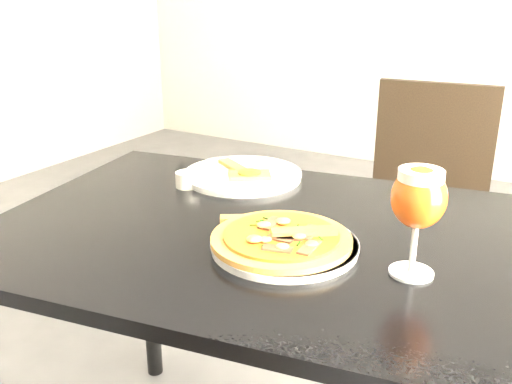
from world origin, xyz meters
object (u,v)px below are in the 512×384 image
Objects in this scene: chair_far at (423,208)px; pizza at (282,238)px; beer_glass at (419,198)px; dining_table at (277,268)px.

chair_far is 1.01m from pizza.
pizza is at bearing -98.97° from chair_far.
pizza is at bearing -173.32° from beer_glass.
beer_glass reaches higher than dining_table.
pizza is at bearing -65.86° from dining_table.
beer_glass is (0.29, -0.05, 0.23)m from dining_table.
chair_far is at bearing 87.90° from pizza.
beer_glass is at bearing -84.55° from chair_far.
chair_far is at bearing 102.33° from beer_glass.
beer_glass is at bearing -18.98° from dining_table.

